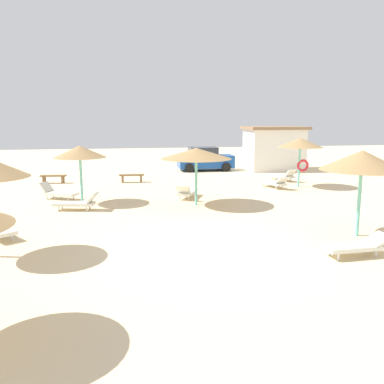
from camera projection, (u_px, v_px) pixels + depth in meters
name	position (u px, v px, depth m)	size (l,w,h in m)	color
ground_plane	(208.00, 248.00, 12.61)	(80.00, 80.00, 0.00)	beige
parasol_0	(300.00, 143.00, 23.13)	(2.52, 2.52, 2.74)	#6BC6BC
parasol_1	(80.00, 152.00, 18.74)	(2.35, 2.35, 2.64)	#6BC6BC
parasol_3	(362.00, 160.00, 13.52)	(2.70, 2.70, 2.87)	#6BC6BC
parasol_5	(196.00, 153.00, 18.37)	(3.14, 3.14, 2.57)	#6BC6BC
lounger_0	(283.00, 176.00, 25.71)	(1.27, 1.96, 0.79)	silver
lounger_1	(77.00, 203.00, 17.67)	(1.96, 0.99, 0.77)	silver
lounger_3	(358.00, 246.00, 11.87)	(1.95, 0.75, 0.62)	silver
lounger_5	(187.00, 192.00, 20.25)	(1.33, 1.96, 0.79)	silver
lounger_6	(274.00, 182.00, 23.11)	(1.15, 1.99, 0.74)	silver
lounger_7	(58.00, 192.00, 20.03)	(1.93, 1.45, 0.80)	silver
bench_0	(53.00, 177.00, 24.77)	(1.54, 0.56, 0.49)	brown
bench_1	(132.00, 177.00, 25.10)	(1.51, 0.45, 0.49)	brown
parked_car	(205.00, 159.00, 30.46)	(4.02, 2.01, 1.72)	#194C9E
beach_cabana	(274.00, 148.00, 30.75)	(4.34, 3.29, 3.19)	white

